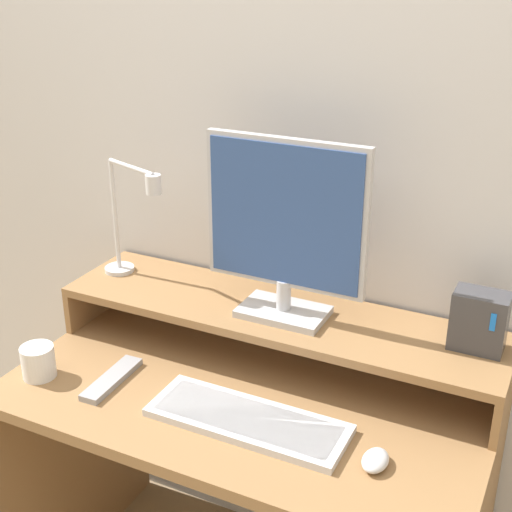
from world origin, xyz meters
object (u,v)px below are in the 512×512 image
at_px(router_dock, 479,321).
at_px(mug, 38,362).
at_px(remote_control, 112,379).
at_px(monitor, 285,227).
at_px(keyboard, 248,420).
at_px(mouse, 375,460).
at_px(desk_lamp, 131,220).

distance_m(router_dock, mug, 1.06).
distance_m(remote_control, mug, 0.19).
xyz_separation_m(monitor, mug, (-0.51, -0.33, -0.33)).
bearing_deg(keyboard, remote_control, 179.62).
bearing_deg(mug, mouse, 2.92).
relative_size(keyboard, mouse, 5.68).
relative_size(desk_lamp, mug, 3.99).
height_order(desk_lamp, router_dock, desk_lamp).
relative_size(remote_control, mug, 2.44).
height_order(keyboard, mug, mug).
relative_size(monitor, desk_lamp, 1.36).
distance_m(monitor, keyboard, 0.45).
xyz_separation_m(router_dock, remote_control, (-0.80, -0.32, -0.20)).
relative_size(monitor, mouse, 5.59).
xyz_separation_m(router_dock, mouse, (-0.13, -0.33, -0.19)).
xyz_separation_m(router_dock, mug, (-0.97, -0.37, -0.16)).
xyz_separation_m(desk_lamp, keyboard, (0.49, -0.28, -0.30)).
relative_size(router_dock, mouse, 1.73).
bearing_deg(router_dock, monitor, -173.98).
bearing_deg(monitor, keyboard, -82.51).
bearing_deg(desk_lamp, mug, -100.08).
bearing_deg(router_dock, desk_lamp, -177.67).
xyz_separation_m(monitor, remote_control, (-0.34, -0.27, -0.36)).
relative_size(desk_lamp, keyboard, 0.72).
bearing_deg(monitor, mouse, -40.22).
xyz_separation_m(desk_lamp, remote_control, (0.12, -0.28, -0.30)).
relative_size(router_dock, mug, 1.68).
bearing_deg(mouse, desk_lamp, 159.59).
bearing_deg(mug, router_dock, 21.01).
xyz_separation_m(keyboard, mug, (-0.55, -0.05, 0.03)).
xyz_separation_m(mouse, remote_control, (-0.67, 0.01, -0.01)).
bearing_deg(remote_control, mug, -162.19).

